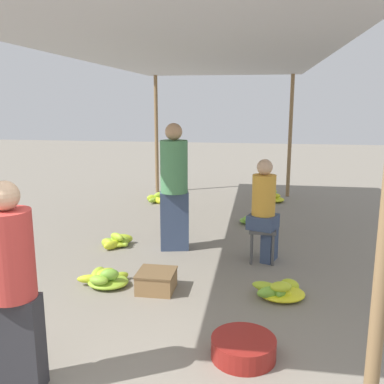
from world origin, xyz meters
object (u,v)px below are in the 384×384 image
vendor_foreground (13,286)px  crate_near (156,281)px  stool (262,235)px  banana_pile_left_0 (105,278)px  shopper_walking_mid (174,185)px  vendor_seated (265,209)px  banana_pile_left_1 (116,242)px  basin_black (243,348)px  banana_pile_left_2 (157,199)px  banana_pile_right_0 (280,291)px  banana_pile_right_2 (273,197)px  banana_pile_right_1 (253,219)px

vendor_foreground → crate_near: 1.99m
stool → crate_near: bearing=-136.8°
vendor_foreground → banana_pile_left_0: size_ratio=2.59×
vendor_foreground → shopper_walking_mid: bearing=80.7°
stool → vendor_seated: 0.35m
vendor_seated → banana_pile_left_1: size_ratio=2.68×
basin_black → banana_pile_left_2: size_ratio=1.03×
vendor_foreground → banana_pile_right_0: vendor_foreground is taller
vendor_seated → banana_pile_left_2: 3.84m
basin_black → banana_pile_right_2: bearing=86.2°
banana_pile_left_0 → crate_near: (0.61, -0.05, 0.03)m
banana_pile_left_0 → banana_pile_left_1: size_ratio=1.18×
vendor_seated → banana_pile_left_1: vendor_seated is taller
banana_pile_right_1 → crate_near: 3.02m
basin_black → shopper_walking_mid: shopper_walking_mid is taller
stool → banana_pile_right_0: size_ratio=0.77×
banana_pile_left_0 → banana_pile_left_2: banana_pile_left_0 is taller
basin_black → banana_pile_left_2: banana_pile_left_2 is taller
vendor_foreground → banana_pile_right_2: bearing=72.8°
shopper_walking_mid → banana_pile_right_0: bearing=-43.6°
basin_black → banana_pile_left_0: (-1.62, 1.18, -0.01)m
stool → banana_pile_right_1: size_ratio=0.97×
vendor_foreground → vendor_seated: size_ratio=1.14×
vendor_seated → banana_pile_left_1: (-2.10, 0.26, -0.64)m
stool → shopper_walking_mid: size_ratio=0.25×
vendor_seated → banana_pile_left_0: size_ratio=2.27×
crate_near → vendor_foreground: bearing=-108.2°
banana_pile_right_2 → basin_black: bearing=-93.8°
banana_pile_right_1 → shopper_walking_mid: bearing=-126.3°
banana_pile_left_1 → shopper_walking_mid: size_ratio=0.28×
banana_pile_left_1 → stool: bearing=-7.4°
banana_pile_left_0 → shopper_walking_mid: size_ratio=0.34×
vendor_seated → banana_pile_right_2: (0.22, 3.51, -0.62)m
banana_pile_left_0 → banana_pile_right_2: bearing=66.2°
banana_pile_left_1 → banana_pile_right_1: size_ratio=1.08×
banana_pile_left_2 → crate_near: (1.00, -4.19, 0.04)m
basin_black → banana_pile_right_2: size_ratio=1.15×
basin_black → banana_pile_right_0: (0.34, 1.16, -0.01)m
basin_black → crate_near: (-1.01, 1.13, 0.03)m
banana_pile_left_0 → banana_pile_right_1: banana_pile_left_0 is taller
basin_black → banana_pile_left_1: (-1.93, 2.48, -0.01)m
basin_black → banana_pile_right_2: 5.74m
basin_black → banana_pile_left_2: bearing=110.7°
banana_pile_left_2 → banana_pile_left_0: bearing=-84.6°
banana_pile_right_0 → banana_pile_right_2: 4.57m
banana_pile_left_1 → crate_near: crate_near is taller
vendor_foreground → stool: (1.74, 2.85, -0.44)m
vendor_foreground → vendor_seated: vendor_foreground is taller
banana_pile_left_0 → banana_pile_left_2: 4.16m
vendor_seated → banana_pile_left_0: (-1.79, -1.04, -0.63)m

